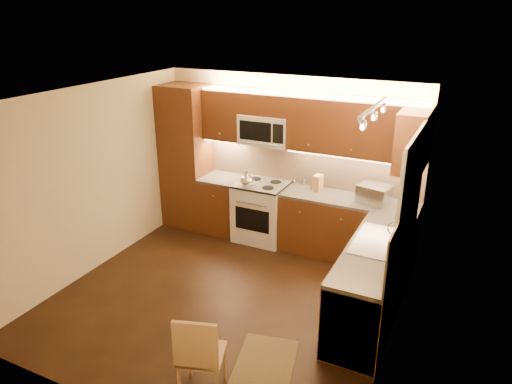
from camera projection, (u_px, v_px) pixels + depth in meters
The scene contains 37 objects.
floor at pixel (226, 297), 6.01m from camera, with size 4.00×4.00×0.01m, color black.
ceiling at pixel (221, 98), 5.11m from camera, with size 4.00×4.00×0.01m, color beige.
wall_back at pixel (289, 159), 7.24m from camera, with size 4.00×0.01×2.50m, color beige.
wall_front at pixel (103, 291), 3.88m from camera, with size 4.00×0.01×2.50m, color beige.
wall_left at pixel (93, 180), 6.37m from camera, with size 0.01×4.00×2.50m, color beige.
wall_right at pixel (400, 239), 4.75m from camera, with size 0.01×4.00×2.50m, color beige.
pantry at pixel (186, 157), 7.69m from camera, with size 0.70×0.60×2.30m, color #44270E.
base_cab_back_left at pixel (223, 205), 7.68m from camera, with size 0.62×0.60×0.86m, color #44270E.
counter_back_left at pixel (223, 179), 7.52m from camera, with size 0.62×0.60×0.04m, color #32302D.
base_cab_back_right at pixel (347, 229), 6.86m from camera, with size 1.92×0.60×0.86m, color #44270E.
counter_back_right at pixel (349, 200), 6.70m from camera, with size 1.92×0.60×0.04m, color #32302D.
base_cab_right at pixel (372, 284), 5.50m from camera, with size 0.60×2.00×0.86m, color #44270E.
counter_right at pixel (375, 249), 5.34m from camera, with size 0.60×2.00×0.04m, color #32302D.
dishwasher at pixel (356, 317), 4.91m from camera, with size 0.58×0.60×0.84m, color silver.
backsplash_back at pixel (310, 166), 7.10m from camera, with size 3.30×0.02×0.60m, color tan.
backsplash_right at pixel (405, 228), 5.10m from camera, with size 0.02×2.00×0.60m, color tan.
upper_cab_back_left at pixel (225, 115), 7.26m from camera, with size 0.62×0.35×0.75m, color #44270E.
upper_cab_back_right at pixel (357, 128), 6.44m from camera, with size 1.92×0.35×0.75m, color #44270E.
upper_cab_bridge at pixel (266, 104), 6.91m from camera, with size 0.76×0.35×0.31m, color #44270E.
upper_cab_right_corner at pixel (412, 143), 5.77m from camera, with size 0.35×0.50×0.75m, color #44270E.
stove at pixel (261, 211), 7.37m from camera, with size 0.76×0.65×0.92m, color silver, non-canonical shape.
microwave at pixel (266, 130), 7.03m from camera, with size 0.76×0.38×0.44m, color silver, non-canonical shape.
window_frame at pixel (411, 189), 5.09m from camera, with size 0.03×1.44×1.24m, color silver.
window_blinds at pixel (409, 188), 5.10m from camera, with size 0.02×1.36×1.16m, color silver.
sink at pixel (379, 236), 5.43m from camera, with size 0.52×0.86×0.15m, color silver, non-canonical shape.
faucet at pixel (396, 233), 5.33m from camera, with size 0.20×0.04×0.30m, color silver, non-canonical shape.
track_light_bar at pixel (374, 107), 4.83m from camera, with size 0.04×1.20×0.03m, color silver.
kettle at pixel (247, 179), 7.04m from camera, with size 0.21×0.21×0.24m, color silver, non-canonical shape.
toaster_oven at pixel (374, 194), 6.52m from camera, with size 0.41×0.31×0.25m, color silver.
knife_block at pixel (318, 183), 6.95m from camera, with size 0.11×0.17×0.23m, color #A37549.
spice_jar_a at pixel (295, 181), 7.24m from camera, with size 0.05×0.05×0.08m, color silver.
spice_jar_b at pixel (312, 186), 7.01m from camera, with size 0.04×0.04×0.09m, color brown.
spice_jar_c at pixel (304, 182), 7.18m from camera, with size 0.05×0.05×0.10m, color silver.
spice_jar_d at pixel (321, 185), 7.07m from camera, with size 0.04×0.04×0.08m, color #A27330.
soap_bottle at pixel (399, 214), 5.97m from camera, with size 0.08×0.09×0.19m, color silver.
rug at pixel (265, 364), 4.87m from camera, with size 0.58×0.87×0.01m, color black.
dining_chair at pixel (202, 352), 4.37m from camera, with size 0.40×0.40×0.91m, color #A37549, non-canonical shape.
Camera 1 is at (2.57, -4.45, 3.41)m, focal length 33.58 mm.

